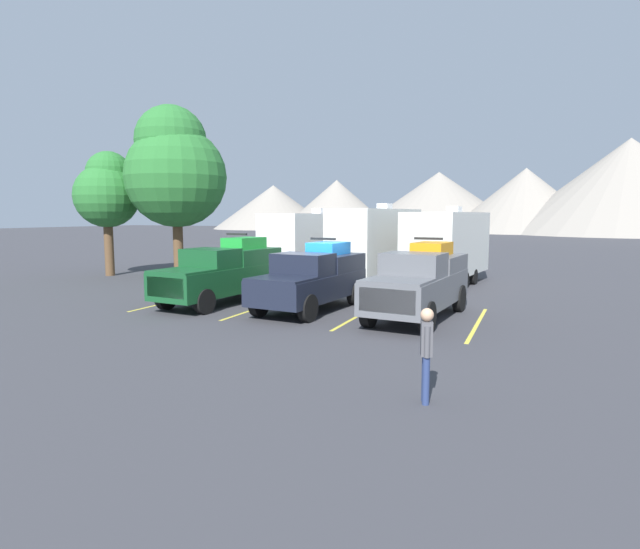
% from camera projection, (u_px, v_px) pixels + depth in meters
% --- Properties ---
extents(ground_plane, '(240.00, 240.00, 0.00)m').
position_uv_depth(ground_plane, '(315.00, 308.00, 18.86)').
color(ground_plane, '#38383D').
extents(pickup_truck_a, '(2.53, 5.94, 2.69)m').
position_uv_depth(pickup_truck_a, '(224.00, 272.00, 19.97)').
color(pickup_truck_a, '#144723').
rests_on(pickup_truck_a, ground).
extents(pickup_truck_b, '(2.60, 5.48, 2.57)m').
position_uv_depth(pickup_truck_b, '(313.00, 277.00, 18.53)').
color(pickup_truck_b, black).
rests_on(pickup_truck_b, ground).
extents(pickup_truck_c, '(2.55, 5.85, 2.65)m').
position_uv_depth(pickup_truck_c, '(420.00, 281.00, 17.01)').
color(pickup_truck_c, '#595B60').
rests_on(pickup_truck_c, ground).
extents(lot_stripe_a, '(0.12, 5.50, 0.01)m').
position_uv_depth(lot_stripe_a, '(178.00, 300.00, 20.65)').
color(lot_stripe_a, gold).
rests_on(lot_stripe_a, ground).
extents(lot_stripe_b, '(0.12, 5.50, 0.01)m').
position_uv_depth(lot_stripe_b, '(262.00, 307.00, 19.15)').
color(lot_stripe_b, gold).
rests_on(lot_stripe_b, ground).
extents(lot_stripe_c, '(0.12, 5.50, 0.01)m').
position_uv_depth(lot_stripe_c, '(360.00, 315.00, 17.65)').
color(lot_stripe_c, gold).
rests_on(lot_stripe_c, ground).
extents(lot_stripe_d, '(0.12, 5.50, 0.01)m').
position_uv_depth(lot_stripe_d, '(477.00, 324.00, 16.14)').
color(lot_stripe_d, gold).
rests_on(lot_stripe_d, ground).
extents(camper_trailer_a, '(3.40, 7.90, 3.80)m').
position_uv_depth(camper_trailer_a, '(310.00, 240.00, 28.70)').
color(camper_trailer_a, white).
rests_on(camper_trailer_a, ground).
extents(camper_trailer_b, '(3.31, 8.08, 4.03)m').
position_uv_depth(camper_trailer_b, '(376.00, 240.00, 26.59)').
color(camper_trailer_b, silver).
rests_on(camper_trailer_b, ground).
extents(camper_trailer_c, '(3.41, 7.83, 3.85)m').
position_uv_depth(camper_trailer_c, '(447.00, 244.00, 25.07)').
color(camper_trailer_c, silver).
rests_on(camper_trailer_c, ground).
extents(person_a, '(0.27, 0.38, 1.76)m').
position_uv_depth(person_a, '(426.00, 349.00, 9.25)').
color(person_a, navy).
rests_on(person_a, ground).
extents(tree_a, '(5.47, 5.47, 9.30)m').
position_uv_depth(tree_a, '(175.00, 168.00, 27.88)').
color(tree_a, brown).
rests_on(tree_a, ground).
extents(tree_b, '(3.53, 3.53, 6.95)m').
position_uv_depth(tree_b, '(107.00, 191.00, 28.57)').
color(tree_b, brown).
rests_on(tree_b, ground).
extents(mountain_ridge, '(154.10, 50.32, 17.17)m').
position_uv_depth(mountain_ridge, '(581.00, 196.00, 99.91)').
color(mountain_ridge, gray).
rests_on(mountain_ridge, ground).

